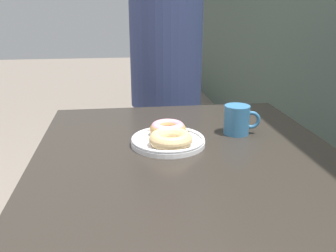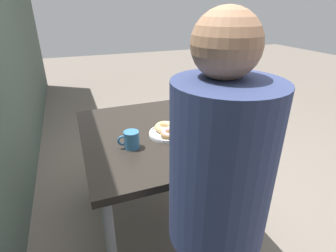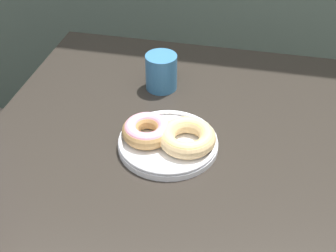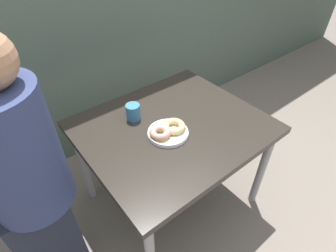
% 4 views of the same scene
% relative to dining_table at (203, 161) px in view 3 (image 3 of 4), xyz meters
% --- Properties ---
extents(dining_table, '(1.03, 0.89, 0.71)m').
position_rel_dining_table_xyz_m(dining_table, '(0.00, 0.00, 0.00)').
color(dining_table, '#28231E').
rests_on(dining_table, ground_plane).
extents(donut_plate, '(0.26, 0.23, 0.06)m').
position_rel_dining_table_xyz_m(donut_plate, '(-0.07, -0.05, 0.10)').
color(donut_plate, white).
rests_on(donut_plate, dining_table).
extents(coffee_mug, '(0.08, 0.12, 0.10)m').
position_rel_dining_table_xyz_m(coffee_mug, '(-0.14, 0.19, 0.12)').
color(coffee_mug, teal).
rests_on(coffee_mug, dining_table).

